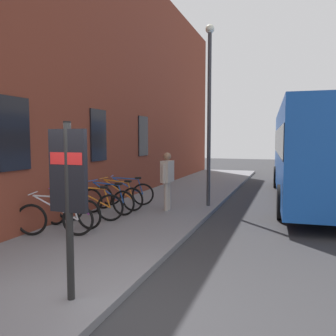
{
  "coord_description": "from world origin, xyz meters",
  "views": [
    {
      "loc": [
        -3.99,
        -2.15,
        2.29
      ],
      "look_at": [
        4.13,
        0.7,
        1.56
      ],
      "focal_mm": 37.01,
      "sensor_mm": 36.0,
      "label": 1
    }
  ],
  "objects": [
    {
      "name": "sidewalk_pavement",
      "position": [
        8.0,
        1.75,
        0.06
      ],
      "size": [
        24.0,
        3.5,
        0.12
      ],
      "primitive_type": "cube",
      "color": "slate",
      "rests_on": "ground"
    },
    {
      "name": "transit_info_sign",
      "position": [
        -0.15,
        0.59,
        1.72
      ],
      "size": [
        0.1,
        0.55,
        2.4
      ],
      "color": "black",
      "rests_on": "sidewalk_pavement"
    },
    {
      "name": "bicycle_far_end",
      "position": [
        3.13,
        2.86,
        0.51
      ],
      "size": [
        0.48,
        1.77,
        0.97
      ],
      "color": "black",
      "rests_on": "sidewalk_pavement"
    },
    {
      "name": "bicycle_nearest_sign",
      "position": [
        2.36,
        2.76,
        0.51
      ],
      "size": [
        0.68,
        1.7,
        0.97
      ],
      "color": "black",
      "rests_on": "sidewalk_pavement"
    },
    {
      "name": "bicycle_under_window",
      "position": [
        6.12,
        2.82,
        0.51
      ],
      "size": [
        0.71,
        1.69,
        0.97
      ],
      "color": "black",
      "rests_on": "sidewalk_pavement"
    },
    {
      "name": "station_facade",
      "position": [
        8.99,
        3.8,
        4.48
      ],
      "size": [
        22.0,
        0.65,
        8.98
      ],
      "color": "brown",
      "rests_on": "ground"
    },
    {
      "name": "city_bus",
      "position": [
        9.64,
        -3.0,
        1.92
      ],
      "size": [
        10.62,
        3.1,
        3.35
      ],
      "color": "#1951B2",
      "rests_on": "ground"
    },
    {
      "name": "ground",
      "position": [
        6.0,
        -1.0,
        0.0
      ],
      "size": [
        60.0,
        60.0,
        0.0
      ],
      "primitive_type": "plane",
      "color": "#2D2D30"
    },
    {
      "name": "bicycle_end_of_row",
      "position": [
        3.82,
        2.75,
        0.51
      ],
      "size": [
        0.71,
        1.69,
        0.97
      ],
      "color": "black",
      "rests_on": "sidewalk_pavement"
    },
    {
      "name": "pedestrian_near_bus",
      "position": [
        5.79,
        1.3,
        1.19
      ],
      "size": [
        0.66,
        0.28,
        1.76
      ],
      "color": "#B2A599",
      "rests_on": "sidewalk_pavement"
    },
    {
      "name": "bicycle_by_door",
      "position": [
        4.72,
        2.75,
        0.51
      ],
      "size": [
        0.48,
        1.77,
        0.97
      ],
      "color": "black",
      "rests_on": "sidewalk_pavement"
    },
    {
      "name": "bicycle_mid_rack",
      "position": [
        5.36,
        2.76,
        0.51
      ],
      "size": [
        0.48,
        1.77,
        0.97
      ],
      "color": "black",
      "rests_on": "sidewalk_pavement"
    },
    {
      "name": "street_lamp",
      "position": [
        6.96,
        0.3,
        3.48
      ],
      "size": [
        0.28,
        0.28,
        5.74
      ],
      "color": "#333338",
      "rests_on": "sidewalk_pavement"
    }
  ]
}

